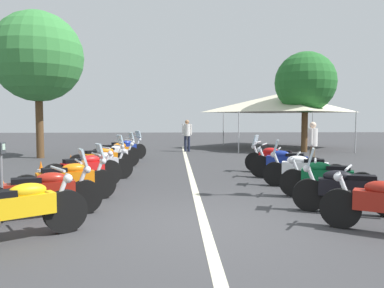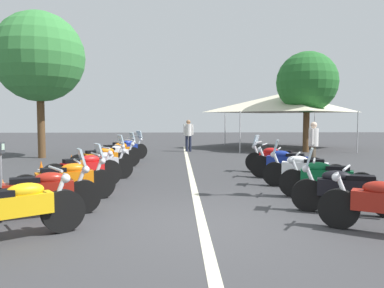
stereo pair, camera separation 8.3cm
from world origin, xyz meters
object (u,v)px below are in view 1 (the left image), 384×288
(motorcycle_left_row_8, at_px, (124,149))
(parking_meter, at_px, (1,163))
(motorcycle_left_row_0, at_px, (16,209))
(motorcycle_left_row_4, at_px, (99,165))
(roadside_tree_1, at_px, (38,57))
(motorcycle_right_row_1, at_px, (346,189))
(bystander_2, at_px, (187,133))
(motorcycle_right_row_3, at_px, (303,169))
(motorcycle_left_row_3, at_px, (84,170))
(motorcycle_right_row_5, at_px, (275,159))
(motorcycle_left_row_6, at_px, (113,155))
(motorcycle_left_row_2, at_px, (67,180))
(motorcycle_left_row_7, at_px, (116,152))
(roadside_tree_0, at_px, (305,83))
(motorcycle_left_row_1, at_px, (42,192))
(motorcycle_left_row_5, at_px, (101,159))
(bystander_0, at_px, (313,142))
(motorcycle_right_row_2, at_px, (326,178))
(traffic_cone_0, at_px, (71,165))
(event_tent, at_px, (281,103))
(traffic_cone_2, at_px, (41,172))
(traffic_cone_1, at_px, (2,188))
(motorcycle_right_row_4, at_px, (286,163))

(motorcycle_left_row_8, bearing_deg, parking_meter, -132.13)
(motorcycle_left_row_8, bearing_deg, motorcycle_left_row_0, -124.61)
(motorcycle_left_row_4, bearing_deg, roadside_tree_1, 91.84)
(motorcycle_right_row_1, height_order, bystander_2, bystander_2)
(motorcycle_right_row_1, relative_size, motorcycle_right_row_3, 0.93)
(motorcycle_left_row_0, bearing_deg, motorcycle_left_row_3, 55.42)
(motorcycle_right_row_3, height_order, motorcycle_right_row_5, motorcycle_right_row_5)
(motorcycle_left_row_6, distance_m, parking_meter, 6.04)
(motorcycle_left_row_2, distance_m, motorcycle_left_row_7, 6.68)
(motorcycle_left_row_8, distance_m, parking_meter, 8.55)
(motorcycle_left_row_0, bearing_deg, roadside_tree_0, 22.18)
(motorcycle_left_row_4, bearing_deg, motorcycle_left_row_7, 62.44)
(motorcycle_left_row_1, bearing_deg, motorcycle_left_row_2, 62.87)
(motorcycle_left_row_6, bearing_deg, motorcycle_left_row_2, -120.30)
(motorcycle_left_row_1, xyz_separation_m, motorcycle_left_row_5, (5.28, 0.01, 0.01))
(motorcycle_left_row_4, bearing_deg, motorcycle_left_row_2, -122.35)
(roadside_tree_0, bearing_deg, bystander_0, 162.88)
(motorcycle_right_row_2, xyz_separation_m, traffic_cone_0, (3.97, 6.56, -0.16))
(bystander_2, relative_size, roadside_tree_0, 0.32)
(motorcycle_left_row_4, bearing_deg, motorcycle_right_row_3, -42.84)
(motorcycle_left_row_4, relative_size, motorcycle_right_row_5, 0.97)
(motorcycle_left_row_8, distance_m, event_tent, 10.38)
(traffic_cone_0, relative_size, traffic_cone_2, 1.00)
(motorcycle_left_row_4, xyz_separation_m, traffic_cone_1, (-2.55, 1.52, -0.15))
(motorcycle_left_row_2, bearing_deg, motorcycle_left_row_1, -121.09)
(motorcycle_right_row_4, height_order, motorcycle_right_row_5, motorcycle_right_row_5)
(motorcycle_left_row_6, relative_size, bystander_0, 1.09)
(motorcycle_left_row_1, distance_m, motorcycle_right_row_1, 5.44)
(event_tent, bearing_deg, motorcycle_left_row_7, 129.94)
(motorcycle_left_row_6, distance_m, bystander_2, 6.98)
(bystander_0, bearing_deg, motorcycle_right_row_5, -121.20)
(motorcycle_left_row_6, height_order, motorcycle_right_row_2, motorcycle_right_row_2)
(motorcycle_left_row_5, distance_m, motorcycle_left_row_6, 1.39)
(roadside_tree_0, relative_size, event_tent, 0.77)
(motorcycle_left_row_0, distance_m, motorcycle_right_row_3, 6.76)
(traffic_cone_1, relative_size, traffic_cone_2, 1.00)
(motorcycle_left_row_3, relative_size, bystander_0, 1.08)
(motorcycle_left_row_1, height_order, motorcycle_left_row_2, motorcycle_left_row_2)
(event_tent, bearing_deg, parking_meter, 146.23)
(motorcycle_right_row_1, bearing_deg, motorcycle_left_row_7, -34.33)
(traffic_cone_0, distance_m, event_tent, 13.74)
(motorcycle_left_row_7, height_order, motorcycle_right_row_1, motorcycle_left_row_7)
(motorcycle_left_row_4, xyz_separation_m, motorcycle_right_row_1, (-3.86, -5.25, 0.01))
(motorcycle_left_row_8, distance_m, traffic_cone_1, 7.97)
(motorcycle_left_row_7, xyz_separation_m, motorcycle_left_row_8, (1.30, -0.12, 0.01))
(motorcycle_left_row_2, height_order, parking_meter, parking_meter)
(motorcycle_right_row_2, bearing_deg, motorcycle_left_row_3, 9.54)
(motorcycle_left_row_5, xyz_separation_m, traffic_cone_1, (-3.90, 1.32, -0.18))
(motorcycle_left_row_4, distance_m, bystander_2, 9.52)
(motorcycle_right_row_1, xyz_separation_m, motorcycle_right_row_3, (2.62, -0.12, 0.00))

